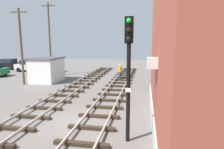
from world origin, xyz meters
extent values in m
plane|color=#605B56|center=(0.00, 0.00, 0.00)|extent=(80.00, 80.00, 0.00)
cube|color=#2D2319|center=(1.25, -2.42, 0.09)|extent=(2.50, 0.24, 0.18)
cube|color=#2D2319|center=(1.25, -0.81, 0.09)|extent=(2.50, 0.24, 0.18)
cube|color=#2D2319|center=(1.25, 0.81, 0.09)|extent=(2.50, 0.24, 0.18)
cube|color=#2D2319|center=(1.25, 2.42, 0.09)|extent=(2.50, 0.24, 0.18)
cube|color=#2D2319|center=(1.25, 4.04, 0.09)|extent=(2.50, 0.24, 0.18)
cube|color=#2D2319|center=(1.25, 5.66, 0.09)|extent=(2.50, 0.24, 0.18)
cube|color=#2D2319|center=(1.25, 7.27, 0.09)|extent=(2.50, 0.24, 0.18)
cube|color=#2D2319|center=(1.25, 8.89, 0.09)|extent=(2.50, 0.24, 0.18)
cube|color=#2D2319|center=(1.25, 10.50, 0.09)|extent=(2.50, 0.24, 0.18)
cube|color=#2D2319|center=(1.25, 12.12, 0.09)|extent=(2.50, 0.24, 0.18)
cube|color=#2D2319|center=(1.25, 13.74, 0.09)|extent=(2.50, 0.24, 0.18)
cube|color=#2D2319|center=(1.25, 15.35, 0.09)|extent=(2.50, 0.24, 0.18)
cube|color=#2D2319|center=(1.25, 16.97, 0.09)|extent=(2.50, 0.24, 0.18)
cube|color=#2D2319|center=(1.25, 18.59, 0.09)|extent=(2.50, 0.24, 0.18)
cube|color=#2D2319|center=(1.25, 20.20, 0.09)|extent=(2.50, 0.24, 0.18)
cube|color=#2D2319|center=(1.25, 21.82, 0.09)|extent=(2.50, 0.24, 0.18)
cube|color=#9E9389|center=(0.53, 0.00, 0.25)|extent=(0.08, 45.25, 0.14)
cube|color=#9E9389|center=(1.97, 0.00, 0.25)|extent=(0.08, 45.25, 0.14)
cube|color=#2D2319|center=(-2.70, -1.56, 0.09)|extent=(2.50, 0.24, 0.18)
cube|color=#2D2319|center=(-2.70, 0.00, 0.09)|extent=(2.50, 0.24, 0.18)
cube|color=#2D2319|center=(-2.70, 1.56, 0.09)|extent=(2.50, 0.24, 0.18)
cube|color=#2D2319|center=(-2.70, 3.12, 0.09)|extent=(2.50, 0.24, 0.18)
cube|color=#2D2319|center=(-2.70, 4.68, 0.09)|extent=(2.50, 0.24, 0.18)
cube|color=#2D2319|center=(-2.70, 6.24, 0.09)|extent=(2.50, 0.24, 0.18)
cube|color=#2D2319|center=(-2.70, 7.80, 0.09)|extent=(2.50, 0.24, 0.18)
cube|color=#2D2319|center=(-2.70, 9.36, 0.09)|extent=(2.50, 0.24, 0.18)
cube|color=#2D2319|center=(-2.70, 10.92, 0.09)|extent=(2.50, 0.24, 0.18)
cube|color=#2D2319|center=(-2.70, 12.48, 0.09)|extent=(2.50, 0.24, 0.18)
cube|color=#2D2319|center=(-2.70, 14.04, 0.09)|extent=(2.50, 0.24, 0.18)
cube|color=#2D2319|center=(-2.70, 15.60, 0.09)|extent=(2.50, 0.24, 0.18)
cube|color=#2D2319|center=(-2.70, 17.16, 0.09)|extent=(2.50, 0.24, 0.18)
cube|color=#2D2319|center=(-2.70, 18.72, 0.09)|extent=(2.50, 0.24, 0.18)
cube|color=#2D2319|center=(-2.70, 20.29, 0.09)|extent=(2.50, 0.24, 0.18)
cube|color=#2D2319|center=(-2.70, 21.85, 0.09)|extent=(2.50, 0.24, 0.18)
cube|color=#9E9389|center=(-3.42, 0.00, 0.25)|extent=(0.08, 45.25, 0.14)
cube|color=#9E9389|center=(-1.98, 0.00, 0.25)|extent=(0.08, 45.25, 0.14)
cylinder|color=black|center=(3.19, -1.62, 2.20)|extent=(0.18, 0.18, 4.41)
cube|color=black|center=(3.19, -1.62, 4.96)|extent=(0.36, 0.24, 1.10)
sphere|color=#19E53F|center=(3.19, -1.80, 5.32)|extent=(0.20, 0.20, 0.20)
sphere|color=black|center=(3.19, -1.80, 4.96)|extent=(0.20, 0.20, 0.20)
sphere|color=black|center=(3.19, -1.80, 4.59)|extent=(0.20, 0.20, 0.20)
cube|color=white|center=(3.19, -1.76, 2.42)|extent=(0.24, 0.03, 0.18)
cube|color=brown|center=(7.31, 0.14, 4.03)|extent=(5.85, 12.99, 8.05)
cube|color=#B2B2AD|center=(4.36, 0.14, 0.45)|extent=(0.08, 12.99, 0.90)
cube|color=silver|center=(4.17, -1.81, 3.62)|extent=(0.44, 0.60, 0.44)
cube|color=silver|center=(-7.17, 10.32, 1.30)|extent=(2.80, 3.60, 2.60)
cube|color=#4C4C51|center=(-7.17, 10.32, 2.68)|extent=(3.00, 3.80, 0.16)
cube|color=brown|center=(-8.59, 10.32, 1.00)|extent=(0.06, 0.90, 2.00)
cube|color=#23389E|center=(-10.67, 17.06, 0.72)|extent=(4.20, 1.80, 0.80)
cube|color=#1E232D|center=(-10.67, 17.06, 1.44)|extent=(2.31, 1.66, 0.64)
cylinder|color=black|center=(-9.37, 17.96, 0.32)|extent=(0.64, 0.24, 0.64)
cylinder|color=black|center=(-9.37, 16.16, 0.32)|extent=(0.64, 0.24, 0.64)
cylinder|color=black|center=(-11.97, 17.96, 0.32)|extent=(0.64, 0.24, 0.64)
cylinder|color=black|center=(-11.97, 16.16, 0.32)|extent=(0.64, 0.24, 0.64)
cube|color=silver|center=(-13.71, 17.07, 0.72)|extent=(4.20, 1.80, 0.80)
cube|color=#1E232D|center=(-13.71, 17.07, 1.44)|extent=(2.31, 1.66, 0.64)
cylinder|color=black|center=(-12.40, 17.97, 0.32)|extent=(0.64, 0.24, 0.64)
cylinder|color=black|center=(-12.40, 16.17, 0.32)|extent=(0.64, 0.24, 0.64)
cylinder|color=black|center=(-15.01, 17.97, 0.32)|extent=(0.64, 0.24, 0.64)
cylinder|color=black|center=(-15.01, 16.17, 0.32)|extent=(0.64, 0.24, 0.64)
cylinder|color=black|center=(-14.82, 13.03, 0.32)|extent=(0.64, 0.24, 0.64)
cube|color=black|center=(-18.72, 18.72, 0.72)|extent=(4.20, 1.80, 0.80)
cube|color=#1E232D|center=(-18.72, 18.72, 1.44)|extent=(2.31, 1.66, 0.64)
cylinder|color=black|center=(-17.41, 19.62, 0.32)|extent=(0.64, 0.24, 0.64)
cylinder|color=black|center=(-17.41, 17.82, 0.32)|extent=(0.64, 0.24, 0.64)
cylinder|color=black|center=(-20.02, 19.62, 0.32)|extent=(0.64, 0.24, 0.64)
cylinder|color=brown|center=(-8.84, 8.40, 3.93)|extent=(0.24, 0.24, 7.86)
cube|color=#4C3D2D|center=(-8.84, 8.40, 7.46)|extent=(1.80, 0.12, 0.12)
cylinder|color=brown|center=(-8.54, 13.98, 4.72)|extent=(0.24, 0.24, 9.45)
cube|color=#4C3D2D|center=(-8.54, 13.98, 9.05)|extent=(1.80, 0.12, 0.12)
cylinder|color=#262D4C|center=(0.90, 13.23, 0.42)|extent=(0.32, 0.32, 0.85)
cylinder|color=orange|center=(0.90, 13.23, 1.18)|extent=(0.40, 0.40, 0.65)
sphere|color=tan|center=(0.90, 13.23, 1.62)|extent=(0.24, 0.24, 0.24)
sphere|color=yellow|center=(0.90, 13.23, 1.76)|extent=(0.22, 0.22, 0.22)
camera|label=1|loc=(3.89, -9.81, 4.46)|focal=30.83mm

